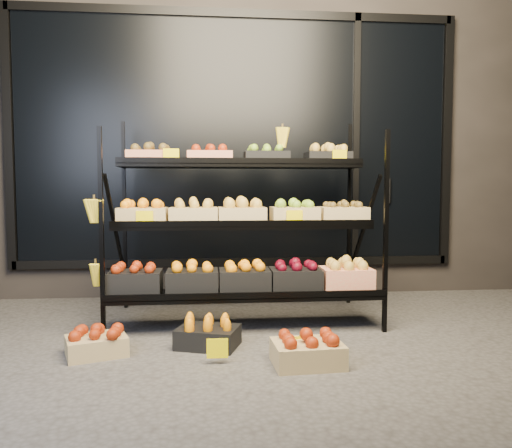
{
  "coord_description": "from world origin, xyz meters",
  "views": [
    {
      "loc": [
        -0.28,
        -3.38,
        1.07
      ],
      "look_at": [
        0.1,
        0.55,
        0.79
      ],
      "focal_mm": 35.0,
      "sensor_mm": 36.0,
      "label": 1
    }
  ],
  "objects": [
    {
      "name": "floor_crate_left",
      "position": [
        -1.0,
        -0.16,
        0.09
      ],
      "size": [
        0.44,
        0.38,
        0.19
      ],
      "rotation": [
        0.0,
        0.0,
        0.35
      ],
      "color": "tan",
      "rests_on": "ground"
    },
    {
      "name": "display_rack",
      "position": [
        -0.02,
        0.6,
        0.79
      ],
      "size": [
        2.18,
        1.02,
        1.7
      ],
      "color": "black",
      "rests_on": "ground"
    },
    {
      "name": "floor_crate_midleft",
      "position": [
        -0.29,
        -0.05,
        0.09
      ],
      "size": [
        0.47,
        0.4,
        0.2
      ],
      "rotation": [
        0.0,
        0.0,
        -0.32
      ],
      "color": "black",
      "rests_on": "ground"
    },
    {
      "name": "floor_crate_midright",
      "position": [
        0.31,
        -0.46,
        0.1
      ],
      "size": [
        0.43,
        0.33,
        0.21
      ],
      "rotation": [
        0.0,
        0.0,
        0.06
      ],
      "color": "tan",
      "rests_on": "ground"
    },
    {
      "name": "tag_floor_b",
      "position": [
        0.27,
        -0.4,
        0.06
      ],
      "size": [
        0.13,
        0.01,
        0.12
      ],
      "primitive_type": "cube",
      "color": "#EDD700",
      "rests_on": "ground"
    },
    {
      "name": "tag_floor_a",
      "position": [
        -0.23,
        -0.4,
        0.06
      ],
      "size": [
        0.13,
        0.01,
        0.12
      ],
      "primitive_type": "cube",
      "color": "#EDD700",
      "rests_on": "ground"
    },
    {
      "name": "building",
      "position": [
        0.0,
        2.59,
        1.75
      ],
      "size": [
        6.0,
        2.08,
        3.5
      ],
      "color": "#2D2826",
      "rests_on": "ground"
    },
    {
      "name": "ground",
      "position": [
        0.0,
        0.0,
        0.0
      ],
      "size": [
        24.0,
        24.0,
        0.0
      ],
      "primitive_type": "plane",
      "color": "#514F4C",
      "rests_on": "ground"
    }
  ]
}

